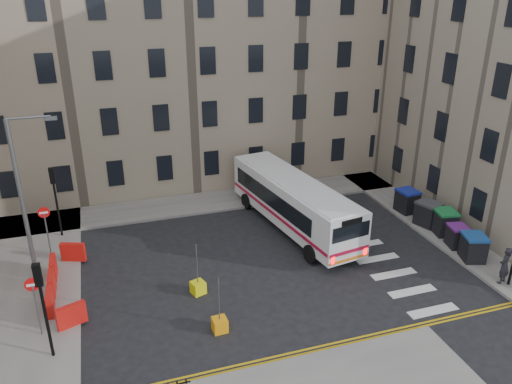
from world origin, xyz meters
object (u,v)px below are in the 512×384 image
wheelie_bin_b (457,236)px  wheelie_bin_c (444,222)px  wheelie_bin_d (428,213)px  pedestrian (505,265)px  bus (293,201)px  streetlamp (22,201)px  bollard_yellow (220,325)px  wheelie_bin_e (407,201)px  wheelie_bin_a (473,247)px  bollard_chevron (198,288)px

wheelie_bin_b → wheelie_bin_c: wheelie_bin_c is taller
wheelie_bin_d → pedestrian: 6.45m
bus → wheelie_bin_c: bus is taller
streetlamp → bus: streetlamp is taller
wheelie_bin_b → wheelie_bin_d: bearing=100.7°
wheelie_bin_d → bollard_yellow: 15.21m
wheelie_bin_e → wheelie_bin_d: bearing=-92.6°
wheelie_bin_a → wheelie_bin_e: size_ratio=1.08×
wheelie_bin_d → wheelie_bin_a: bearing=-111.9°
wheelie_bin_d → wheelie_bin_e: (-0.09, 2.02, -0.01)m
streetlamp → bus: bearing=6.5°
bollard_yellow → wheelie_bin_e: bearing=28.3°
wheelie_bin_d → pedestrian: (-0.35, -6.44, 0.21)m
wheelie_bin_c → pedestrian: size_ratio=0.79×
bollard_chevron → bollard_yellow: bearing=-84.4°
wheelie_bin_a → wheelie_bin_d: 4.19m
wheelie_bin_c → wheelie_bin_a: bearing=-87.2°
wheelie_bin_b → bollard_chevron: (-14.37, 0.17, -0.46)m
streetlamp → wheelie_bin_d: 22.02m
streetlamp → wheelie_bin_e: (21.65, 1.20, -3.47)m
wheelie_bin_c → wheelie_bin_e: 3.29m
wheelie_bin_d → pedestrian: bearing=-112.1°
pedestrian → streetlamp: bearing=-42.1°
bus → wheelie_bin_b: bearing=-43.2°
streetlamp → wheelie_bin_c: streetlamp is taller
bollard_chevron → wheelie_bin_a: bearing=-6.5°
wheelie_bin_b → pedestrian: (-0.28, -3.69, 0.33)m
bus → wheelie_bin_e: bearing=-12.0°
wheelie_bin_b → wheelie_bin_c: bearing=91.1°
bollard_chevron → bus: bearing=36.3°
wheelie_bin_a → wheelie_bin_b: (0.15, 1.44, -0.09)m
wheelie_bin_a → bollard_yellow: 14.01m
wheelie_bin_b → bollard_chevron: 14.38m
pedestrian → bollard_chevron: (-14.09, 3.87, -0.79)m
wheelie_bin_e → bollard_chevron: size_ratio=2.38×
wheelie_bin_a → pedestrian: (-0.14, -2.26, 0.24)m
wheelie_bin_b → wheelie_bin_d: size_ratio=0.79×
wheelie_bin_b → wheelie_bin_e: (-0.02, 4.76, 0.11)m
wheelie_bin_d → bollard_yellow: (-14.15, -5.57, -0.58)m
bollard_chevron → streetlamp: bearing=155.1°
pedestrian → wheelie_bin_c: bearing=-119.7°
streetlamp → pedestrian: streetlamp is taller
wheelie_bin_d → bus: bearing=143.6°
wheelie_bin_c → bollard_yellow: wheelie_bin_c is taller
wheelie_bin_d → wheelie_bin_e: size_ratio=1.13×
streetlamp → bollard_chevron: (7.29, -3.39, -4.04)m
bus → wheelie_bin_b: (7.60, -5.15, -0.97)m
streetlamp → wheelie_bin_b: size_ratio=6.37×
wheelie_bin_d → bollard_yellow: size_ratio=2.69×
wheelie_bin_b → wheelie_bin_a: bearing=-83.6°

